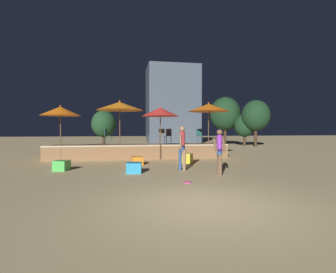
% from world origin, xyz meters
% --- Properties ---
extents(ground_plane, '(120.00, 120.00, 0.00)m').
position_xyz_m(ground_plane, '(0.00, 0.00, 0.00)').
color(ground_plane, tan).
extents(wooden_deck, '(10.28, 2.99, 0.80)m').
position_xyz_m(wooden_deck, '(-0.82, 10.47, 0.36)').
color(wooden_deck, olive).
rests_on(wooden_deck, ground).
extents(patio_umbrella_0, '(2.09, 2.09, 2.95)m').
position_xyz_m(patio_umbrella_0, '(0.30, 8.90, 2.63)').
color(patio_umbrella_0, brown).
rests_on(patio_umbrella_0, ground).
extents(patio_umbrella_1, '(2.05, 2.05, 2.94)m').
position_xyz_m(patio_umbrella_1, '(-4.97, 9.02, 2.62)').
color(patio_umbrella_1, brown).
rests_on(patio_umbrella_1, ground).
extents(patio_umbrella_2, '(2.37, 2.37, 3.24)m').
position_xyz_m(patio_umbrella_2, '(3.17, 9.12, 2.93)').
color(patio_umbrella_2, brown).
rests_on(patio_umbrella_2, ground).
extents(patio_umbrella_3, '(2.57, 2.57, 3.26)m').
position_xyz_m(patio_umbrella_3, '(-1.91, 9.27, 2.95)').
color(patio_umbrella_3, brown).
rests_on(patio_umbrella_3, ground).
extents(cube_seat_0, '(0.66, 0.66, 0.41)m').
position_xyz_m(cube_seat_0, '(-4.20, 5.66, 0.20)').
color(cube_seat_0, '#4CC651').
rests_on(cube_seat_0, ground).
extents(cube_seat_1, '(0.62, 0.62, 0.40)m').
position_xyz_m(cube_seat_1, '(-1.34, 4.58, 0.20)').
color(cube_seat_1, '#2D9EDB').
rests_on(cube_seat_1, ground).
extents(cube_seat_2, '(0.56, 0.56, 0.38)m').
position_xyz_m(cube_seat_2, '(-1.09, 6.89, 0.19)').
color(cube_seat_2, orange).
rests_on(cube_seat_2, ground).
extents(cube_seat_3, '(0.72, 0.72, 0.46)m').
position_xyz_m(cube_seat_3, '(1.34, 7.20, 0.23)').
color(cube_seat_3, yellow).
rests_on(cube_seat_3, ground).
extents(person_0, '(0.50, 0.29, 1.66)m').
position_xyz_m(person_0, '(1.69, 3.51, 0.89)').
color(person_0, brown).
rests_on(person_0, ground).
extents(person_1, '(0.33, 0.42, 1.80)m').
position_xyz_m(person_1, '(0.61, 4.84, 1.00)').
color(person_1, '#2D4C7F').
rests_on(person_1, ground).
extents(bistro_chair_0, '(0.44, 0.44, 0.90)m').
position_xyz_m(bistro_chair_0, '(-2.69, 10.93, 1.35)').
color(bistro_chair_0, '#1E4C47').
rests_on(bistro_chair_0, wooden_deck).
extents(bistro_chair_1, '(0.42, 0.42, 0.90)m').
position_xyz_m(bistro_chair_1, '(0.57, 10.09, 1.35)').
color(bistro_chair_1, '#47474C').
rests_on(bistro_chair_1, wooden_deck).
extents(bistro_chair_2, '(0.40, 0.40, 0.90)m').
position_xyz_m(bistro_chair_2, '(3.18, 10.96, 1.35)').
color(bistro_chair_2, '#1E4C47').
rests_on(bistro_chair_2, wooden_deck).
extents(bistro_chair_3, '(0.42, 0.42, 0.90)m').
position_xyz_m(bistro_chair_3, '(1.20, 11.25, 1.35)').
color(bistro_chair_3, '#47474C').
rests_on(bistro_chair_3, wooden_deck).
extents(frisbee_disc, '(0.27, 0.27, 0.03)m').
position_xyz_m(frisbee_disc, '(0.21, 2.41, 0.02)').
color(frisbee_disc, '#E54C99').
rests_on(frisbee_disc, ground).
extents(background_tree_0, '(2.03, 2.03, 3.27)m').
position_xyz_m(background_tree_0, '(-3.30, 17.07, 2.13)').
color(background_tree_0, '#3D2B1C').
rests_on(background_tree_0, ground).
extents(background_tree_1, '(3.12, 3.12, 5.04)m').
position_xyz_m(background_tree_1, '(8.81, 20.40, 3.31)').
color(background_tree_1, '#3D2B1C').
rests_on(background_tree_1, ground).
extents(background_tree_2, '(2.68, 2.68, 4.50)m').
position_xyz_m(background_tree_2, '(10.95, 18.01, 3.01)').
color(background_tree_2, '#3D2B1C').
rests_on(background_tree_2, ground).
extents(background_tree_3, '(2.09, 2.09, 3.23)m').
position_xyz_m(background_tree_3, '(10.35, 19.13, 2.07)').
color(background_tree_3, '#3D2B1C').
rests_on(background_tree_3, ground).
extents(distant_building, '(6.31, 4.72, 9.56)m').
position_xyz_m(distant_building, '(4.47, 27.15, 4.78)').
color(distant_building, '#4C5666').
rests_on(distant_building, ground).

